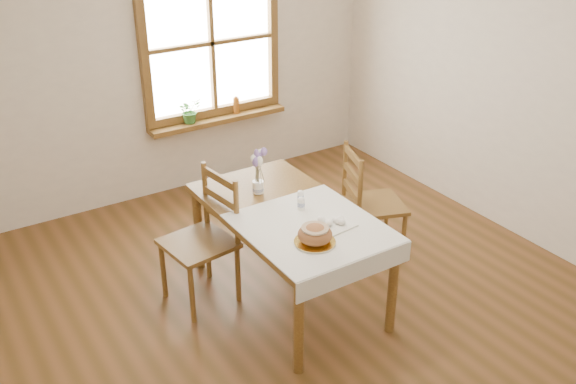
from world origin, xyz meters
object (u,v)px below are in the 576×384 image
Objects in this scene: bread_plate at (315,242)px; flower_vase at (258,188)px; dining_table at (288,221)px; chair_left at (198,242)px; chair_right at (375,203)px.

flower_vase is (0.06, 0.84, 0.03)m from bread_plate.
chair_left reaches higher than dining_table.
flower_vase is at bearing 85.19° from chair_left.
chair_left is at bearing 120.16° from bread_plate.
flower_vase reaches higher than dining_table.
chair_right is 1.24m from bread_plate.
chair_left is 1.53m from chair_right.
dining_table is at bearing -82.53° from flower_vase.
chair_right is 3.66× the size of bread_plate.
bread_plate is at bearing 22.83° from chair_left.
chair_left is at bearing 102.25° from chair_right.
chair_right is at bearing 75.31° from chair_left.
flower_vase is at bearing 86.18° from bread_plate.
bread_plate is at bearing 140.47° from chair_right.
dining_table is 0.51m from bread_plate.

